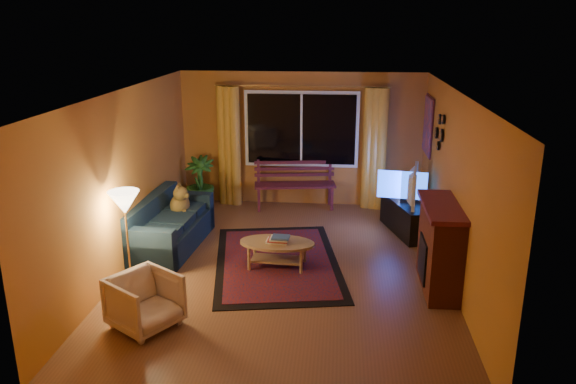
# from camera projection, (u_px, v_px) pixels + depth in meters

# --- Properties ---
(floor) EXTENTS (4.50, 6.00, 0.02)m
(floor) POSITION_uv_depth(u_px,v_px,m) (286.00, 269.00, 8.01)
(floor) COLOR brown
(floor) RESTS_ON ground
(ceiling) EXTENTS (4.50, 6.00, 0.02)m
(ceiling) POSITION_uv_depth(u_px,v_px,m) (286.00, 91.00, 7.26)
(ceiling) COLOR white
(ceiling) RESTS_ON ground
(wall_back) EXTENTS (4.50, 0.02, 2.50)m
(wall_back) POSITION_uv_depth(u_px,v_px,m) (302.00, 139.00, 10.50)
(wall_back) COLOR #BE742F
(wall_back) RESTS_ON ground
(wall_left) EXTENTS (0.02, 6.00, 2.50)m
(wall_left) POSITION_uv_depth(u_px,v_px,m) (125.00, 180.00, 7.84)
(wall_left) COLOR #BE742F
(wall_left) RESTS_ON ground
(wall_right) EXTENTS (0.02, 6.00, 2.50)m
(wall_right) POSITION_uv_depth(u_px,v_px,m) (455.00, 189.00, 7.43)
(wall_right) COLOR #BE742F
(wall_right) RESTS_ON ground
(window) EXTENTS (2.00, 0.02, 1.30)m
(window) POSITION_uv_depth(u_px,v_px,m) (301.00, 129.00, 10.38)
(window) COLOR black
(window) RESTS_ON wall_back
(curtain_rod) EXTENTS (3.20, 0.03, 0.03)m
(curtain_rod) POSITION_uv_depth(u_px,v_px,m) (301.00, 86.00, 10.10)
(curtain_rod) COLOR #BF8C3F
(curtain_rod) RESTS_ON wall_back
(curtain_left) EXTENTS (0.36, 0.36, 2.24)m
(curtain_left) POSITION_uv_depth(u_px,v_px,m) (229.00, 146.00, 10.54)
(curtain_left) COLOR gold
(curtain_left) RESTS_ON ground
(curtain_right) EXTENTS (0.36, 0.36, 2.24)m
(curtain_right) POSITION_uv_depth(u_px,v_px,m) (374.00, 149.00, 10.29)
(curtain_right) COLOR gold
(curtain_right) RESTS_ON ground
(bench) EXTENTS (1.55, 0.66, 0.45)m
(bench) POSITION_uv_depth(u_px,v_px,m) (295.00, 196.00, 10.51)
(bench) COLOR #4B1823
(bench) RESTS_ON ground
(potted_plant) EXTENTS (0.55, 0.55, 0.97)m
(potted_plant) POSITION_uv_depth(u_px,v_px,m) (200.00, 182.00, 10.49)
(potted_plant) COLOR #235B1E
(potted_plant) RESTS_ON ground
(sofa) EXTENTS (0.98, 1.99, 0.78)m
(sofa) POSITION_uv_depth(u_px,v_px,m) (169.00, 224.00, 8.64)
(sofa) COLOR #132233
(sofa) RESTS_ON ground
(dog) EXTENTS (0.37, 0.48, 0.49)m
(dog) POSITION_uv_depth(u_px,v_px,m) (180.00, 200.00, 8.98)
(dog) COLOR brown
(dog) RESTS_ON sofa
(armchair) EXTENTS (0.91, 0.92, 0.70)m
(armchair) POSITION_uv_depth(u_px,v_px,m) (145.00, 299.00, 6.39)
(armchair) COLOR beige
(armchair) RESTS_ON ground
(floor_lamp) EXTENTS (0.23, 0.23, 1.30)m
(floor_lamp) POSITION_uv_depth(u_px,v_px,m) (128.00, 240.00, 7.29)
(floor_lamp) COLOR #BF8C3F
(floor_lamp) RESTS_ON ground
(rug) EXTENTS (2.21, 3.04, 0.02)m
(rug) POSITION_uv_depth(u_px,v_px,m) (277.00, 262.00, 8.21)
(rug) COLOR maroon
(rug) RESTS_ON ground
(coffee_table) EXTENTS (1.13, 1.13, 0.39)m
(coffee_table) POSITION_uv_depth(u_px,v_px,m) (277.00, 254.00, 7.99)
(coffee_table) COLOR #A17A50
(coffee_table) RESTS_ON ground
(tv_console) EXTENTS (0.78, 1.34, 0.53)m
(tv_console) POSITION_uv_depth(u_px,v_px,m) (406.00, 217.00, 9.29)
(tv_console) COLOR black
(tv_console) RESTS_ON ground
(television) EXTENTS (0.29, 1.01, 0.58)m
(television) POSITION_uv_depth(u_px,v_px,m) (408.00, 185.00, 9.13)
(television) COLOR black
(television) RESTS_ON tv_console
(fireplace) EXTENTS (0.40, 1.20, 1.10)m
(fireplace) POSITION_uv_depth(u_px,v_px,m) (440.00, 249.00, 7.28)
(fireplace) COLOR maroon
(fireplace) RESTS_ON ground
(mirror_cluster) EXTENTS (0.06, 0.60, 0.56)m
(mirror_cluster) POSITION_uv_depth(u_px,v_px,m) (439.00, 130.00, 8.51)
(mirror_cluster) COLOR black
(mirror_cluster) RESTS_ON wall_right
(painting) EXTENTS (0.04, 0.76, 0.96)m
(painting) POSITION_uv_depth(u_px,v_px,m) (428.00, 126.00, 9.65)
(painting) COLOR #EA4A2D
(painting) RESTS_ON wall_right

